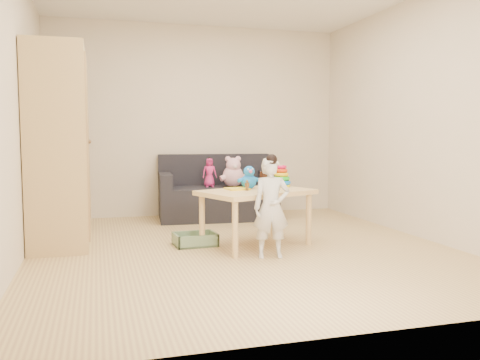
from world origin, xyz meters
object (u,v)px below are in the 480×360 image
object	(u,v)px
wardrobe	(59,147)
sofa	(218,203)
toddler	(271,209)
play_table	(256,218)

from	to	relation	value
wardrobe	sofa	bearing A→B (deg)	30.47
wardrobe	toddler	size ratio (longest dim) A/B	2.22
wardrobe	toddler	bearing A→B (deg)	-30.42
sofa	toddler	bearing A→B (deg)	-85.99
toddler	wardrobe	bearing A→B (deg)	159.37
wardrobe	sofa	xyz separation A→B (m)	(1.89, 1.11, -0.77)
wardrobe	play_table	world-z (taller)	wardrobe
wardrobe	play_table	xyz separation A→B (m)	(1.88, -0.60, -0.70)
wardrobe	toddler	world-z (taller)	wardrobe
wardrobe	sofa	world-z (taller)	wardrobe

